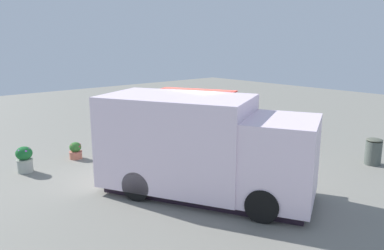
# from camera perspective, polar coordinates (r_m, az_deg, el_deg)

# --- Properties ---
(ground_plane) EXTENTS (40.00, 40.00, 0.00)m
(ground_plane) POSITION_cam_1_polar(r_m,az_deg,el_deg) (11.64, 2.06, -5.94)
(ground_plane) COLOR gray
(food_truck) EXTENTS (4.08, 5.44, 2.42)m
(food_truck) POSITION_cam_1_polar(r_m,az_deg,el_deg) (9.12, 1.57, -3.53)
(food_truck) COLOR white
(food_truck) RESTS_ON ground_plane
(person_customer) EXTENTS (0.73, 0.72, 0.87)m
(person_customer) POSITION_cam_1_polar(r_m,az_deg,el_deg) (14.37, 0.71, -0.90)
(person_customer) COLOR brown
(person_customer) RESTS_ON ground_plane
(planter_flowering_near) EXTENTS (0.46, 0.46, 0.76)m
(planter_flowering_near) POSITION_cam_1_polar(r_m,az_deg,el_deg) (11.85, -23.96, -4.71)
(planter_flowering_near) COLOR #969F95
(planter_flowering_near) RESTS_ON ground_plane
(planter_flowering_far) EXTENTS (0.42, 0.42, 0.54)m
(planter_flowering_far) POSITION_cam_1_polar(r_m,az_deg,el_deg) (12.67, -17.16, -3.71)
(planter_flowering_far) COLOR #BB6A53
(planter_flowering_far) RESTS_ON ground_plane
(plaza_bench) EXTENTS (0.75, 1.83, 0.49)m
(plaza_bench) POSITION_cam_1_polar(r_m,az_deg,el_deg) (13.90, 12.43, -1.55)
(plaza_bench) COLOR olive
(plaza_bench) RESTS_ON ground_plane
(trash_bin) EXTENTS (0.48, 0.48, 0.82)m
(trash_bin) POSITION_cam_1_polar(r_m,az_deg,el_deg) (12.77, 25.70, -3.58)
(trash_bin) COLOR #4D554F
(trash_bin) RESTS_ON ground_plane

